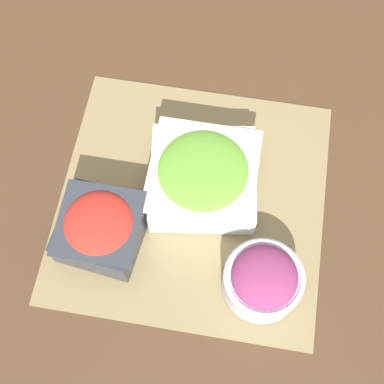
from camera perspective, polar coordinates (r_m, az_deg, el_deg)
ground_plane at (r=0.90m, az=-0.00°, el=-0.86°), size 3.00×3.00×0.00m
placemat at (r=0.90m, az=-0.00°, el=-0.81°), size 0.44×0.43×0.00m
lettuce_bowl at (r=0.87m, az=1.16°, el=1.66°), size 0.19×0.19×0.08m
tomato_bowl at (r=0.85m, az=-9.70°, el=-3.78°), size 0.14×0.14×0.08m
onion_bowl at (r=0.82m, az=7.61°, el=-9.22°), size 0.12×0.12×0.08m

